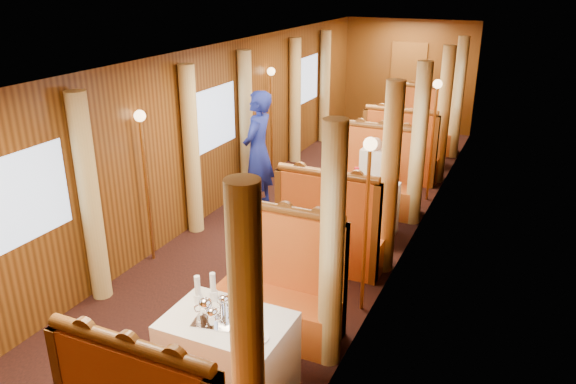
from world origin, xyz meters
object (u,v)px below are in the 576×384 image
Objects in this scene: table_far at (413,145)px; banquette_far_aft at (424,130)px; banquette_far_fwd at (400,157)px; table_mid at (356,210)px; teapot_left at (206,311)px; steward at (258,151)px; banquette_mid_aft at (377,184)px; rose_vase_mid at (357,172)px; table_near at (229,357)px; teapot_back at (224,306)px; banquette_near_aft at (279,294)px; tea_tray at (215,321)px; banquette_mid_fwd at (330,236)px; fruit_plate at (255,336)px; rose_vase_far at (415,117)px; passenger at (373,169)px; teapot_right at (213,319)px.

banquette_far_aft is at bearing 90.00° from table_far.
table_mid is at bearing -90.00° from banquette_far_fwd.
table_far is 5.66× the size of teapot_left.
banquette_mid_aft is at bearing 108.07° from steward.
table_near is at bearing -89.66° from rose_vase_mid.
teapot_left is 1.20× the size of teapot_back.
banquette_mid_aft is 1.47m from banquette_far_fwd.
banquette_near_aft is at bearing 90.00° from table_near.
banquette_mid_aft is 8.66× the size of teapot_back.
steward reaches higher than tea_tray.
banquette_mid_fwd reaches higher than teapot_back.
rose_vase_far is at bearing 92.71° from fruit_plate.
tea_tray is (-0.07, -3.57, 0.38)m from table_mid.
passenger is at bearing 67.77° from teapot_left.
fruit_plate is 4.46m from steward.
table_near is 4.70× the size of fruit_plate.
banquette_mid_fwd is 1.15m from rose_vase_mid.
banquette_far_fwd is 6.06m from tea_tray.
rose_vase_far is (-0.00, 3.48, 0.55)m from table_mid.
table_far is (0.00, 7.00, 0.00)m from table_near.
rose_vase_far reaches higher than fruit_plate.
steward reaches higher than teapot_right.
table_far is 7.15m from fruit_plate.
banquette_far_fwd is at bearing 90.00° from banquette_mid_fwd.
table_mid is 3.59m from tea_tray.
banquette_far_fwd is (0.00, 4.97, 0.00)m from banquette_near_aft.
teapot_back is at bearing -90.97° from banquette_mid_aft.
banquette_mid_fwd is 2.23m from steward.
banquette_far_aft is 0.73× the size of steward.
banquette_mid_aft reaches higher than teapot_left.
table_near is at bearing -90.00° from banquette_far_aft.
passenger is at bearing 100.92° from steward.
rose_vase_mid is at bearing 89.14° from tea_tray.
table_near is 1.02m from banquette_near_aft.
steward is at bearing -118.32° from rose_vase_far.
passenger is (0.00, -2.70, -0.19)m from rose_vase_far.
table_mid is 3.65m from teapot_right.
rose_vase_far is at bearing 89.40° from tea_tray.
steward is (-1.69, 2.83, 0.50)m from banquette_near_aft.
banquette_far_aft is at bearing 154.35° from steward.
table_mid is 3.44m from teapot_back.
rose_vase_far is (-0.00, 4.50, 0.50)m from banquette_mid_fwd.
rose_vase_far is at bearing 90.09° from banquette_far_fwd.
banquette_near_aft reaches higher than fruit_plate.
banquette_mid_fwd is at bearing 90.00° from table_near.
teapot_right is at bearing 179.46° from fruit_plate.
banquette_near_aft is (0.00, 1.01, 0.05)m from table_near.
banquette_mid_aft is (0.00, 3.50, 0.00)m from banquette_near_aft.
banquette_mid_fwd is 1.82m from passenger.
steward is (-1.69, 1.36, 0.50)m from banquette_mid_fwd.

